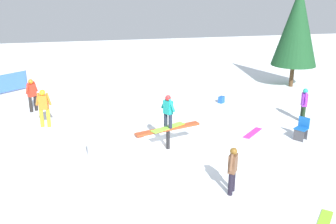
{
  "coord_description": "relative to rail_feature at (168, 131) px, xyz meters",
  "views": [
    {
      "loc": [
        -2.82,
        -12.3,
        5.65
      ],
      "look_at": [
        0.0,
        0.0,
        1.42
      ],
      "focal_mm": 40.0,
      "sensor_mm": 36.0,
      "label": 1
    }
  ],
  "objects": [
    {
      "name": "rail_feature",
      "position": [
        0.0,
        0.0,
        0.0
      ],
      "size": [
        2.53,
        0.98,
        0.82
      ],
      "rotation": [
        0.0,
        0.0,
        0.28
      ],
      "color": "black",
      "rests_on": "ground"
    },
    {
      "name": "backpack_on_snow",
      "position": [
        3.94,
        4.96,
        -0.53
      ],
      "size": [
        0.37,
        0.36,
        0.34
      ],
      "primitive_type": "cube",
      "rotation": [
        0.0,
        0.0,
        3.8
      ],
      "color": "blue",
      "rests_on": "ground"
    },
    {
      "name": "bystander_purple",
      "position": [
        6.43,
        1.53,
        0.15
      ],
      "size": [
        0.3,
        0.6,
        1.5
      ],
      "rotation": [
        0.0,
        0.0,
        1.24
      ],
      "color": "black",
      "rests_on": "ground"
    },
    {
      "name": "bystander_orange",
      "position": [
        -4.56,
        3.37,
        0.22
      ],
      "size": [
        0.68,
        0.3,
        1.63
      ],
      "rotation": [
        0.0,
        0.0,
        2.92
      ],
      "color": "gold",
      "rests_on": "ground"
    },
    {
      "name": "loose_snowboard_magenta",
      "position": [
        3.7,
        0.72,
        -0.69
      ],
      "size": [
        1.2,
        1.12,
        0.02
      ],
      "primitive_type": "cube",
      "rotation": [
        0.0,
        0.0,
        3.88
      ],
      "color": "#D32DA5",
      "rests_on": "ground"
    },
    {
      "name": "ground_plane",
      "position": [
        0.0,
        0.0,
        -0.7
      ],
      "size": [
        60.0,
        60.0,
        0.0
      ],
      "primitive_type": "plane",
      "color": "white"
    },
    {
      "name": "pine_tree_near",
      "position": [
        9.19,
        7.21,
        2.85
      ],
      "size": [
        2.57,
        2.57,
        5.83
      ],
      "color": "#4C331E",
      "rests_on": "ground"
    },
    {
      "name": "main_rider_on_rail",
      "position": [
        0.0,
        0.0,
        0.71
      ],
      "size": [
        1.38,
        0.94,
        1.23
      ],
      "rotation": [
        0.0,
        0.0,
        0.51
      ],
      "color": "#82DA38",
      "rests_on": "rail_feature"
    },
    {
      "name": "snow_kicker_ramp",
      "position": [
        -1.82,
        -0.53,
        -0.35
      ],
      "size": [
        2.15,
        1.94,
        0.7
      ],
      "primitive_type": "cube",
      "rotation": [
        0.0,
        0.0,
        0.28
      ],
      "color": "white",
      "rests_on": "ground"
    },
    {
      "name": "bystander_red",
      "position": [
        -5.28,
        5.69,
        0.18
      ],
      "size": [
        0.56,
        0.56,
        1.57
      ],
      "rotation": [
        0.0,
        0.0,
        0.79
      ],
      "color": "black",
      "rests_on": "ground"
    },
    {
      "name": "bystander_brown",
      "position": [
        1.09,
        -3.44,
        0.09
      ],
      "size": [
        0.44,
        0.55,
        1.41
      ],
      "rotation": [
        0.0,
        0.0,
        4.06
      ],
      "color": "black",
      "rests_on": "ground"
    },
    {
      "name": "folding_chair",
      "position": [
        5.25,
        -0.3,
        -0.28
      ],
      "size": [
        0.61,
        0.61,
        0.88
      ],
      "rotation": [
        0.0,
        0.0,
        5.31
      ],
      "color": "#3F3F44",
      "rests_on": "ground"
    }
  ]
}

